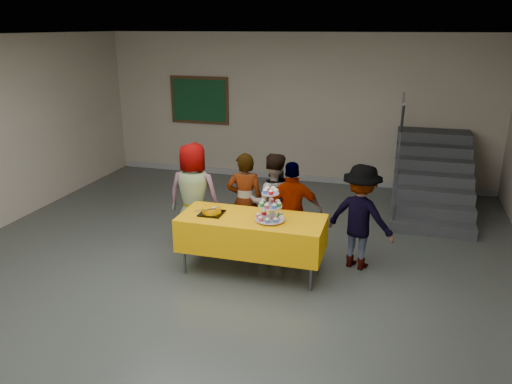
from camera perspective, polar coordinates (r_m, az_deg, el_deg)
room_shell at (r=5.49m, az=-6.13°, el=8.06°), size 10.00×10.04×3.02m
bake_table at (r=6.50m, az=-0.49°, el=-4.67°), size 1.88×0.78×0.77m
cupcake_stand at (r=6.24m, az=1.64°, el=-1.81°), size 0.38×0.38×0.44m
bear_cake at (r=6.54m, az=-5.09°, el=-2.02°), size 0.32×0.36×0.12m
schoolchild_a at (r=7.30m, az=-7.13°, el=-0.36°), size 0.79×0.55×1.55m
schoolchild_b at (r=7.13m, az=-1.27°, el=-1.13°), size 0.58×0.43×1.44m
schoolchild_c at (r=7.11m, az=1.92°, el=-1.21°), size 0.84×0.74×1.44m
schoolchild_d at (r=6.82m, az=4.16°, el=-2.27°), size 0.88×0.54×1.41m
schoolchild_e at (r=6.73m, az=11.85°, el=-2.81°), size 1.04×0.80×1.43m
staircase at (r=9.50m, az=19.35°, el=1.38°), size 1.30×2.40×2.04m
noticeboard at (r=10.87m, az=-6.49°, el=10.37°), size 1.30×0.05×1.00m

